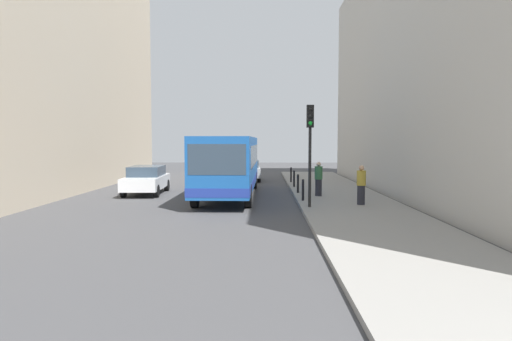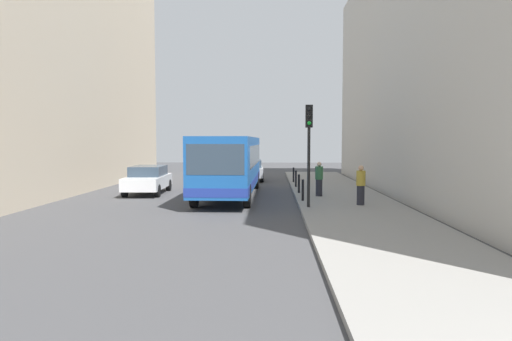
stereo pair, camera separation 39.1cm
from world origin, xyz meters
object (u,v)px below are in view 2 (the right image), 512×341
Objects in this scene: traffic_light at (309,136)px; pedestrian_mid_sidewalk at (319,179)px; bus at (230,162)px; bollard_farthest at (294,175)px; bollard_near at (303,190)px; bollard_mid at (299,184)px; bollard_far at (296,179)px; pedestrian_near_signal at (361,185)px; car_beside_bus at (148,179)px; car_behind_bus at (250,169)px.

pedestrian_mid_sidewalk is at bearing 77.97° from traffic_light.
bus is 7.43m from bollard_farthest.
bollard_near is (-0.10, 1.99, -2.38)m from traffic_light.
bollard_far is at bearing 90.00° from bollard_mid.
car_beside_bus is at bearing -40.76° from pedestrian_near_signal.
pedestrian_mid_sidewalk is (3.87, -10.35, 0.19)m from car_behind_bus.
car_beside_bus is at bearing 175.65° from bollard_mid.
car_behind_bus is 12.44m from bollard_near.
pedestrian_near_signal is (2.32, -10.48, 0.35)m from bollard_farthest.
bollard_mid is (0.00, 3.07, 0.00)m from bollard_near.
pedestrian_mid_sidewalk reaches higher than car_behind_bus.
pedestrian_near_signal is at bearing -61.85° from bollard_mid.
bollard_mid is 0.57× the size of pedestrian_mid_sidewalk.
car_behind_bus is at bearing -92.50° from bus.
car_behind_bus is at bearing -6.50° from pedestrian_mid_sidewalk.
bollard_farthest is at bearing 133.47° from car_behind_bus.
bollard_far is (0.00, 6.14, 0.00)m from bollard_near.
traffic_light is at bearing -88.87° from bollard_mid.
traffic_light reaches higher than bollard_farthest.
traffic_light is 4.32× the size of bollard_mid.
bollard_farthest is at bearing -92.61° from pedestrian_near_signal.
traffic_light reaches higher than car_behind_bus.
bollard_farthest is 10.74m from pedestrian_near_signal.
bollard_near is at bearing 152.91° from car_beside_bus.
pedestrian_near_signal reaches higher than bollard_farthest.
car_behind_bus is 2.70× the size of pedestrian_mid_sidewalk.
car_beside_bus is 4.71× the size of bollard_far.
bus is at bearing 127.17° from traffic_light.
car_beside_bus is at bearing 56.69° from car_behind_bus.
bollard_far is (7.99, 2.46, -0.16)m from car_beside_bus.
bus is at bearing 50.09° from pedestrian_mid_sidewalk.
car_behind_bus is 11.05m from pedestrian_mid_sidewalk.
bollard_far is at bearing -135.11° from bus.
car_behind_bus is 14.58m from traffic_light.
traffic_light is at bearing 142.58° from car_beside_bus.
bollard_mid is at bearing 6.91° from pedestrian_mid_sidewalk.
traffic_light reaches higher than pedestrian_near_signal.
bollard_near is at bearing -90.00° from bollard_mid.
pedestrian_mid_sidewalk is (0.90, 1.74, 0.35)m from bollard_near.
traffic_light is at bearing 140.98° from pedestrian_mid_sidewalk.
car_behind_bus is 4.71× the size of bollard_near.
bollard_near is at bearing -90.00° from bollard_far.
bollard_farthest is at bearing 90.00° from bollard_near.
car_behind_bus is 9.49m from bollard_mid.
pedestrian_mid_sidewalk is at bearing 108.01° from car_behind_bus.
bollard_far is 4.51m from pedestrian_mid_sidewalk.
bollard_near is 0.58× the size of pedestrian_near_signal.
car_beside_bus is 10.12m from traffic_light.
bus is at bearing -118.39° from bollard_farthest.
traffic_light is at bearing -89.49° from bollard_farthest.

